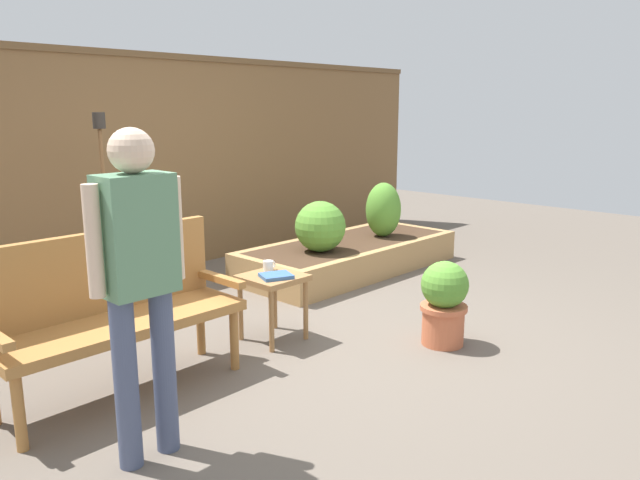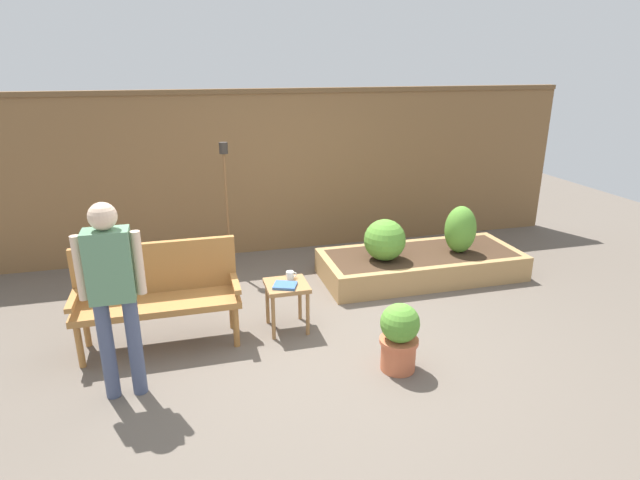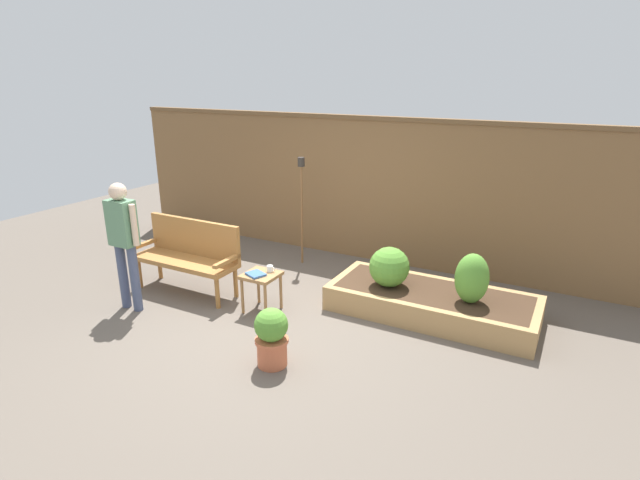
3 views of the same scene
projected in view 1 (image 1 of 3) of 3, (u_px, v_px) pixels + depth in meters
name	position (u px, v px, depth m)	size (l,w,h in m)	color
ground_plane	(332.00, 339.00, 4.45)	(14.00, 14.00, 0.00)	#60564C
fence_back	(135.00, 165.00, 5.97)	(8.40, 0.14, 2.16)	brown
garden_bench	(112.00, 301.00, 3.54)	(1.44, 0.48, 0.94)	#A87038
side_table	(273.00, 286.00, 4.36)	(0.40, 0.40, 0.48)	#9E7042
cup_on_table	(269.00, 266.00, 4.45)	(0.11, 0.08, 0.08)	white
book_on_table	(276.00, 276.00, 4.27)	(0.21, 0.18, 0.03)	#38609E
potted_boxwood	(444.00, 301.00, 4.29)	(0.33, 0.33, 0.60)	#C66642
raised_planter_bed	(349.00, 256.00, 6.29)	(2.40, 1.00, 0.30)	#AD8451
shrub_near_bench	(320.00, 227.00, 5.78)	(0.48, 0.48, 0.48)	brown
shrub_far_corner	(383.00, 210.00, 6.45)	(0.37, 0.37, 0.57)	brown
tiki_torch	(103.00, 174.00, 5.02)	(0.10, 0.10, 1.60)	brown
person_by_bench	(139.00, 269.00, 2.75)	(0.47, 0.20, 1.56)	#475170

